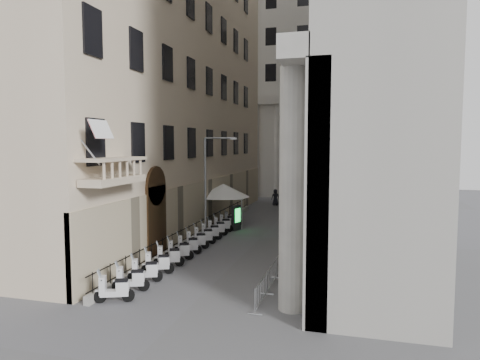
{
  "coord_description": "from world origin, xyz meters",
  "views": [
    {
      "loc": [
        6.68,
        -11.39,
        6.89
      ],
      "look_at": [
        -0.83,
        16.32,
        4.5
      ],
      "focal_mm": 32.0,
      "sensor_mm": 36.0,
      "label": 1
    }
  ],
  "objects_px": {
    "street_lamp": "(209,178)",
    "info_kiosk": "(236,218)",
    "pedestrian_b": "(303,213)",
    "scooter_0": "(115,302)",
    "security_tent": "(228,191)",
    "pedestrian_a": "(309,203)"
  },
  "relations": [
    {
      "from": "street_lamp",
      "to": "info_kiosk",
      "type": "height_order",
      "value": "street_lamp"
    },
    {
      "from": "info_kiosk",
      "to": "pedestrian_b",
      "type": "bearing_deg",
      "value": 66.1
    },
    {
      "from": "scooter_0",
      "to": "info_kiosk",
      "type": "xyz_separation_m",
      "value": [
        0.87,
        16.59,
        1.01
      ]
    },
    {
      "from": "street_lamp",
      "to": "info_kiosk",
      "type": "distance_m",
      "value": 4.63
    },
    {
      "from": "security_tent",
      "to": "street_lamp",
      "type": "relative_size",
      "value": 0.59
    },
    {
      "from": "pedestrian_a",
      "to": "pedestrian_b",
      "type": "bearing_deg",
      "value": 94.01
    },
    {
      "from": "security_tent",
      "to": "pedestrian_a",
      "type": "relative_size",
      "value": 2.19
    },
    {
      "from": "pedestrian_b",
      "to": "info_kiosk",
      "type": "bearing_deg",
      "value": 74.19
    },
    {
      "from": "scooter_0",
      "to": "street_lamp",
      "type": "height_order",
      "value": "street_lamp"
    },
    {
      "from": "street_lamp",
      "to": "pedestrian_a",
      "type": "height_order",
      "value": "street_lamp"
    },
    {
      "from": "security_tent",
      "to": "info_kiosk",
      "type": "xyz_separation_m",
      "value": [
        1.11,
        -1.28,
        -1.97
      ]
    },
    {
      "from": "info_kiosk",
      "to": "pedestrian_a",
      "type": "relative_size",
      "value": 1.0
    },
    {
      "from": "pedestrian_a",
      "to": "security_tent",
      "type": "bearing_deg",
      "value": 60.42
    },
    {
      "from": "scooter_0",
      "to": "pedestrian_a",
      "type": "xyz_separation_m",
      "value": [
        5.61,
        26.76,
        1.0
      ]
    },
    {
      "from": "scooter_0",
      "to": "security_tent",
      "type": "relative_size",
      "value": 0.34
    },
    {
      "from": "street_lamp",
      "to": "security_tent",
      "type": "bearing_deg",
      "value": 79.22
    },
    {
      "from": "scooter_0",
      "to": "pedestrian_b",
      "type": "bearing_deg",
      "value": -36.73
    },
    {
      "from": "security_tent",
      "to": "pedestrian_a",
      "type": "height_order",
      "value": "security_tent"
    },
    {
      "from": "street_lamp",
      "to": "pedestrian_b",
      "type": "height_order",
      "value": "street_lamp"
    },
    {
      "from": "scooter_0",
      "to": "info_kiosk",
      "type": "relative_size",
      "value": 0.75
    },
    {
      "from": "street_lamp",
      "to": "pedestrian_a",
      "type": "bearing_deg",
      "value": 57.02
    },
    {
      "from": "pedestrian_b",
      "to": "pedestrian_a",
      "type": "bearing_deg",
      "value": -63.11
    }
  ]
}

